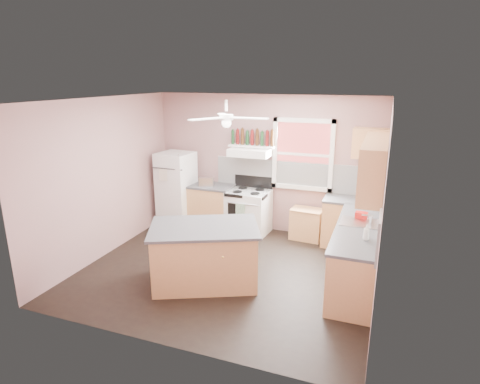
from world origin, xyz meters
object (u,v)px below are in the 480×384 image
(stove, at_px, (249,212))
(island, at_px, (205,256))
(cart, at_px, (306,224))
(toaster, at_px, (206,182))
(refrigerator, at_px, (177,190))

(stove, height_order, island, same)
(cart, height_order, island, island)
(toaster, relative_size, island, 0.19)
(stove, distance_m, island, 2.14)
(island, bearing_deg, toaster, 89.38)
(toaster, xyz_separation_m, island, (0.92, -2.05, -0.56))
(island, bearing_deg, cart, 38.68)
(island, bearing_deg, stove, 66.47)
(toaster, distance_m, stove, 1.04)
(toaster, relative_size, stove, 0.33)
(refrigerator, xyz_separation_m, cart, (2.69, 0.18, -0.48))
(toaster, bearing_deg, cart, -13.16)
(stove, relative_size, cart, 1.47)
(refrigerator, height_order, toaster, refrigerator)
(toaster, bearing_deg, island, -83.46)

